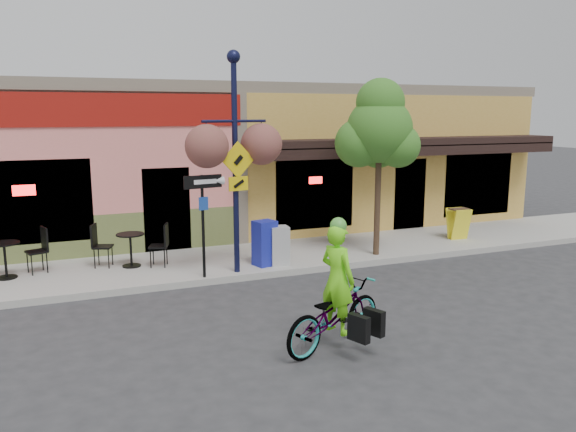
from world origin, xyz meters
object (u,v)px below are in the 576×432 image
at_px(newspaper_box_blue, 265,243).
at_px(newspaper_box_grey, 279,246).
at_px(lamp_post, 235,164).
at_px(one_way_sign, 203,227).
at_px(building, 233,155).
at_px(street_tree, 378,167).
at_px(cyclist_rider, 337,294).
at_px(bicycle, 334,314).

distance_m(newspaper_box_blue, newspaper_box_grey, 0.35).
distance_m(lamp_post, one_way_sign, 1.53).
relative_size(building, newspaper_box_grey, 19.86).
height_order(lamp_post, newspaper_box_blue, lamp_post).
distance_m(building, street_tree, 6.76).
relative_size(one_way_sign, newspaper_box_blue, 2.12).
relative_size(lamp_post, street_tree, 1.10).
distance_m(one_way_sign, street_tree, 4.65).
distance_m(cyclist_rider, newspaper_box_blue, 4.52).
relative_size(bicycle, lamp_post, 0.43).
bearing_deg(newspaper_box_blue, one_way_sign, -179.59).
distance_m(one_way_sign, newspaper_box_grey, 2.03).
bearing_deg(newspaper_box_blue, bicycle, -110.69).
height_order(bicycle, street_tree, street_tree).
xyz_separation_m(newspaper_box_blue, newspaper_box_grey, (0.33, -0.08, -0.07)).
bearing_deg(bicycle, street_tree, -59.31).
height_order(bicycle, one_way_sign, one_way_sign).
distance_m(building, bicycle, 11.17).
bearing_deg(bicycle, building, -29.98).
xyz_separation_m(building, lamp_post, (-1.93, -6.70, 0.33)).
xyz_separation_m(lamp_post, street_tree, (3.73, 0.18, -0.22)).
bearing_deg(street_tree, building, 105.38).
bearing_deg(building, street_tree, -74.62).
height_order(building, cyclist_rider, building).
relative_size(building, street_tree, 4.12).
bearing_deg(lamp_post, cyclist_rider, -96.81).
distance_m(cyclist_rider, one_way_sign, 4.25).
relative_size(bicycle, cyclist_rider, 1.19).
xyz_separation_m(building, bicycle, (-1.62, -10.92, -1.70)).
bearing_deg(street_tree, cyclist_rider, -127.34).
relative_size(newspaper_box_blue, street_tree, 0.24).
height_order(lamp_post, one_way_sign, lamp_post).
xyz_separation_m(cyclist_rider, one_way_sign, (-1.15, 4.07, 0.40)).
relative_size(bicycle, newspaper_box_blue, 1.96).
bearing_deg(bicycle, cyclist_rider, -111.56).
bearing_deg(cyclist_rider, lamp_post, -16.62).
bearing_deg(one_way_sign, lamp_post, 0.69).
height_order(building, newspaper_box_blue, building).
distance_m(lamp_post, newspaper_box_blue, 2.06).
bearing_deg(cyclist_rider, street_tree, -58.90).
bearing_deg(building, cyclist_rider, -98.16).
height_order(cyclist_rider, newspaper_box_blue, cyclist_rider).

